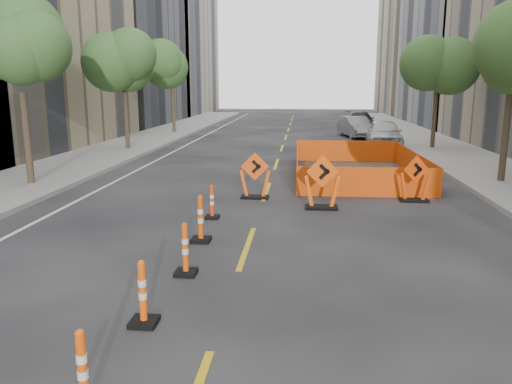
# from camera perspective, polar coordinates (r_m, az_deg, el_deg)

# --- Properties ---
(ground_plane) EXTENTS (140.00, 140.00, 0.00)m
(ground_plane) POSITION_cam_1_polar(r_m,az_deg,el_deg) (7.57, -4.54, -15.89)
(ground_plane) COLOR black
(sidewalk_left) EXTENTS (4.00, 90.00, 0.15)m
(sidewalk_left) POSITION_cam_1_polar(r_m,az_deg,el_deg) (21.48, -23.06, 1.84)
(sidewalk_left) COLOR gray
(sidewalk_left) RESTS_ON ground
(bld_left_d) EXTENTS (12.00, 16.00, 14.00)m
(bld_left_d) POSITION_cam_1_polar(r_m,az_deg,el_deg) (49.38, -16.89, 15.64)
(bld_left_d) COLOR #4C4C51
(bld_left_d) RESTS_ON ground
(bld_left_e) EXTENTS (12.00, 20.00, 20.00)m
(bld_left_e) POSITION_cam_1_polar(r_m,az_deg,el_deg) (65.11, -11.40, 17.59)
(bld_left_e) COLOR gray
(bld_left_e) RESTS_ON ground
(bld_right_d) EXTENTS (12.00, 18.00, 20.00)m
(bld_right_d) POSITION_cam_1_polar(r_m,az_deg,el_deg) (49.79, 25.23, 18.48)
(bld_right_d) COLOR gray
(bld_right_d) RESTS_ON ground
(bld_right_e) EXTENTS (12.00, 14.00, 16.00)m
(bld_right_e) POSITION_cam_1_polar(r_m,az_deg,el_deg) (67.21, 19.70, 15.25)
(bld_right_e) COLOR tan
(bld_right_e) RESTS_ON ground
(tree_l_b) EXTENTS (2.80, 2.80, 5.95)m
(tree_l_b) POSITION_cam_1_polar(r_m,az_deg,el_deg) (19.18, -25.44, 13.91)
(tree_l_b) COLOR #382B1E
(tree_l_b) RESTS_ON ground
(tree_l_c) EXTENTS (2.80, 2.80, 5.95)m
(tree_l_c) POSITION_cam_1_polar(r_m,az_deg,el_deg) (28.28, -14.89, 13.72)
(tree_l_c) COLOR #382B1E
(tree_l_c) RESTS_ON ground
(tree_l_d) EXTENTS (2.80, 2.80, 5.95)m
(tree_l_d) POSITION_cam_1_polar(r_m,az_deg,el_deg) (37.83, -9.57, 13.45)
(tree_l_d) COLOR #382B1E
(tree_l_d) RESTS_ON ground
(tree_r_c) EXTENTS (2.80, 2.80, 5.95)m
(tree_r_c) POSITION_cam_1_polar(r_m,az_deg,el_deg) (29.49, 20.09, 13.31)
(tree_r_c) COLOR #382B1E
(tree_r_c) RESTS_ON ground
(channelizer_2) EXTENTS (0.39, 0.39, 0.99)m
(channelizer_2) POSITION_cam_1_polar(r_m,az_deg,el_deg) (6.10, -19.21, -18.72)
(channelizer_2) COLOR #EB4C09
(channelizer_2) RESTS_ON ground
(channelizer_3) EXTENTS (0.41, 0.41, 1.03)m
(channelizer_3) POSITION_cam_1_polar(r_m,az_deg,el_deg) (7.78, -12.84, -11.15)
(channelizer_3) COLOR #F0510A
(channelizer_3) RESTS_ON ground
(channelizer_4) EXTENTS (0.41, 0.41, 1.03)m
(channelizer_4) POSITION_cam_1_polar(r_m,az_deg,el_deg) (9.59, -8.09, -6.46)
(channelizer_4) COLOR #DC4E09
(channelizer_4) RESTS_ON ground
(channelizer_5) EXTENTS (0.44, 0.44, 1.10)m
(channelizer_5) POSITION_cam_1_polar(r_m,az_deg,el_deg) (11.52, -6.36, -3.03)
(channelizer_5) COLOR #D64A09
(channelizer_5) RESTS_ON ground
(channelizer_6) EXTENTS (0.37, 0.37, 0.94)m
(channelizer_6) POSITION_cam_1_polar(r_m,az_deg,el_deg) (13.52, -5.06, -1.10)
(channelizer_6) COLOR red
(channelizer_6) RESTS_ON ground
(chevron_sign_left) EXTENTS (1.06, 0.72, 1.48)m
(chevron_sign_left) POSITION_cam_1_polar(r_m,az_deg,el_deg) (15.85, -0.12, 1.91)
(chevron_sign_left) COLOR #EA4709
(chevron_sign_left) RESTS_ON ground
(chevron_sign_center) EXTENTS (1.17, 0.84, 1.59)m
(chevron_sign_center) POSITION_cam_1_polar(r_m,az_deg,el_deg) (14.61, 7.57, 1.14)
(chevron_sign_center) COLOR #F0510A
(chevron_sign_center) RESTS_ON ground
(chevron_sign_right) EXTENTS (1.12, 0.92, 1.45)m
(chevron_sign_right) POSITION_cam_1_polar(r_m,az_deg,el_deg) (16.17, 17.74, 1.48)
(chevron_sign_right) COLOR #E74009
(chevron_sign_right) RESTS_ON ground
(safety_fence) EXTENTS (4.69, 7.87, 0.98)m
(safety_fence) POSITION_cam_1_polar(r_m,az_deg,el_deg) (20.27, 11.23, 3.21)
(safety_fence) COLOR #DE3F0B
(safety_fence) RESTS_ON ground
(parked_car_near) EXTENTS (2.16, 4.79, 1.60)m
(parked_car_near) POSITION_cam_1_polar(r_m,az_deg,el_deg) (30.05, 14.41, 6.50)
(parked_car_near) COLOR silver
(parked_car_near) RESTS_ON ground
(parked_car_mid) EXTENTS (2.40, 4.53, 1.42)m
(parked_car_mid) POSITION_cam_1_polar(r_m,az_deg,el_deg) (35.42, 11.34, 7.30)
(parked_car_mid) COLOR gray
(parked_car_mid) RESTS_ON ground
(parked_car_far) EXTENTS (2.37, 5.18, 1.47)m
(parked_car_far) POSITION_cam_1_polar(r_m,az_deg,el_deg) (41.20, 11.77, 7.96)
(parked_car_far) COLOR black
(parked_car_far) RESTS_ON ground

